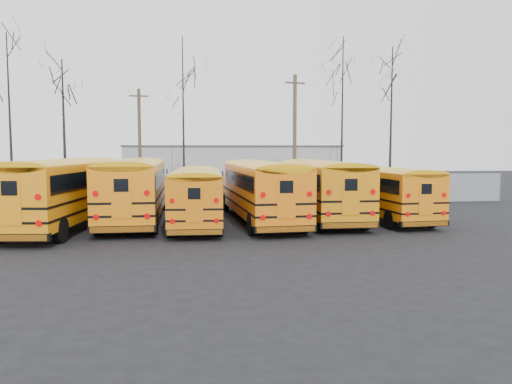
{
  "coord_description": "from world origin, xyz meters",
  "views": [
    {
      "loc": [
        -1.64,
        -21.58,
        3.72
      ],
      "look_at": [
        1.21,
        2.96,
        1.6
      ],
      "focal_mm": 35.0,
      "sensor_mm": 36.0,
      "label": 1
    }
  ],
  "objects": [
    {
      "name": "bus_e",
      "position": [
        4.76,
        4.08,
        1.87
      ],
      "size": [
        2.78,
        11.44,
        3.19
      ],
      "rotation": [
        0.0,
        0.0,
        0.01
      ],
      "color": "black",
      "rests_on": "ground"
    },
    {
      "name": "tree_3",
      "position": [
        -2.74,
        17.12,
        6.09
      ],
      "size": [
        0.26,
        0.26,
        12.18
      ],
      "primitive_type": "cone",
      "color": "black",
      "rests_on": "ground"
    },
    {
      "name": "ground",
      "position": [
        0.0,
        0.0,
        0.0
      ],
      "size": [
        120.0,
        120.0,
        0.0
      ],
      "primitive_type": "plane",
      "color": "black",
      "rests_on": "ground"
    },
    {
      "name": "tree_2",
      "position": [
        -10.99,
        14.97,
        4.98
      ],
      "size": [
        0.26,
        0.26,
        9.97
      ],
      "primitive_type": "cone",
      "color": "black",
      "rests_on": "ground"
    },
    {
      "name": "tree_5",
      "position": [
        13.87,
        17.47,
        5.95
      ],
      "size": [
        0.26,
        0.26,
        11.91
      ],
      "primitive_type": "cone",
      "color": "black",
      "rests_on": "ground"
    },
    {
      "name": "fence",
      "position": [
        0.0,
        12.0,
        1.0
      ],
      "size": [
        40.0,
        0.04,
        2.0
      ],
      "primitive_type": "cube",
      "color": "gray",
      "rests_on": "ground"
    },
    {
      "name": "bus_f",
      "position": [
        7.98,
        3.86,
        1.67
      ],
      "size": [
        3.22,
        10.32,
        2.85
      ],
      "rotation": [
        0.0,
        0.0,
        0.09
      ],
      "color": "black",
      "rests_on": "ground"
    },
    {
      "name": "tree_1",
      "position": [
        -14.85,
        15.73,
        5.95
      ],
      "size": [
        0.26,
        0.26,
        11.89
      ],
      "primitive_type": "cone",
      "color": "black",
      "rests_on": "ground"
    },
    {
      "name": "tree_4",
      "position": [
        8.9,
        14.38,
        5.96
      ],
      "size": [
        0.26,
        0.26,
        11.91
      ],
      "primitive_type": "cone",
      "color": "black",
      "rests_on": "ground"
    },
    {
      "name": "utility_pole_left",
      "position": [
        -6.28,
        19.31,
        4.37
      ],
      "size": [
        1.52,
        0.3,
        8.51
      ],
      "rotation": [
        0.0,
        0.0,
        0.13
      ],
      "color": "#4D3B2B",
      "rests_on": "ground"
    },
    {
      "name": "bus_a",
      "position": [
        -7.92,
        2.63,
        1.95
      ],
      "size": [
        3.95,
        12.11,
        3.33
      ],
      "rotation": [
        0.0,
        0.0,
        -0.1
      ],
      "color": "black",
      "rests_on": "ground"
    },
    {
      "name": "bus_c",
      "position": [
        -1.72,
        2.76,
        1.66
      ],
      "size": [
        2.52,
        10.19,
        2.84
      ],
      "rotation": [
        0.0,
        0.0,
        -0.02
      ],
      "color": "black",
      "rests_on": "ground"
    },
    {
      "name": "bus_d",
      "position": [
        1.53,
        3.31,
        1.86
      ],
      "size": [
        3.45,
        11.5,
        3.17
      ],
      "rotation": [
        0.0,
        0.0,
        0.08
      ],
      "color": "black",
      "rests_on": "ground"
    },
    {
      "name": "distant_building",
      "position": [
        2.0,
        32.0,
        2.0
      ],
      "size": [
        22.0,
        8.0,
        4.0
      ],
      "primitive_type": "cube",
      "color": "#B1B2AC",
      "rests_on": "ground"
    },
    {
      "name": "utility_pole_right",
      "position": [
        5.73,
        16.25,
        4.82
      ],
      "size": [
        1.63,
        0.59,
        9.38
      ],
      "rotation": [
        0.0,
        0.0,
        0.29
      ],
      "color": "brown",
      "rests_on": "ground"
    },
    {
      "name": "bus_b",
      "position": [
        -4.86,
        4.12,
        1.92
      ],
      "size": [
        2.97,
        11.8,
        3.28
      ],
      "rotation": [
        0.0,
        0.0,
        0.02
      ],
      "color": "black",
      "rests_on": "ground"
    }
  ]
}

